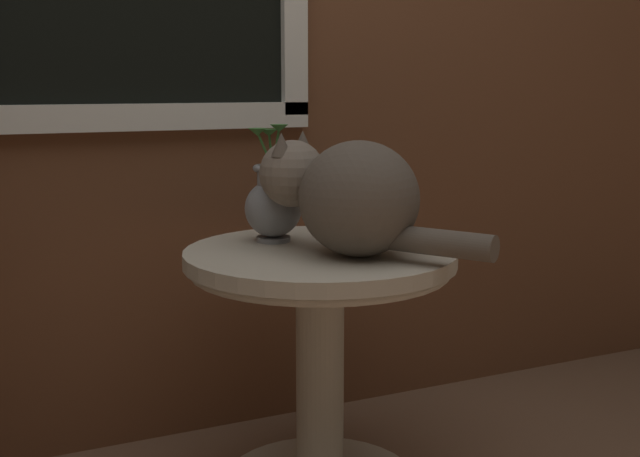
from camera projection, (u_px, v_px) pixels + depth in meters
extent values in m
cube|color=silver|center=(147.00, 117.00, 2.11)|extent=(0.91, 0.03, 0.07)
cylinder|color=#B2A893|center=(320.00, 374.00, 1.93)|extent=(0.11, 0.11, 0.54)
cylinder|color=#B2A893|center=(320.00, 257.00, 1.88)|extent=(0.64, 0.64, 0.03)
torus|color=#B2A893|center=(320.00, 268.00, 1.89)|extent=(0.61, 0.61, 0.02)
ellipsoid|color=brown|center=(359.00, 199.00, 1.79)|extent=(0.36, 0.37, 0.26)
sphere|color=#76695D|center=(292.00, 174.00, 1.87)|extent=(0.16, 0.16, 0.16)
cone|color=brown|center=(303.00, 142.00, 1.90)|extent=(0.05, 0.05, 0.05)
cone|color=brown|center=(281.00, 144.00, 1.83)|extent=(0.05, 0.05, 0.05)
cylinder|color=brown|center=(439.00, 243.00, 1.69)|extent=(0.18, 0.24, 0.06)
cylinder|color=gray|center=(273.00, 239.00, 1.97)|extent=(0.08, 0.08, 0.01)
ellipsoid|color=gray|center=(273.00, 209.00, 1.96)|extent=(0.14, 0.14, 0.14)
cylinder|color=gray|center=(273.00, 178.00, 1.95)|extent=(0.08, 0.08, 0.05)
torus|color=gray|center=(273.00, 168.00, 1.94)|extent=(0.10, 0.10, 0.02)
cylinder|color=#387533|center=(276.00, 148.00, 1.93)|extent=(0.02, 0.02, 0.10)
cone|color=#387533|center=(279.00, 128.00, 1.91)|extent=(0.04, 0.04, 0.02)
cylinder|color=#387533|center=(265.00, 150.00, 1.94)|extent=(0.04, 0.02, 0.09)
cone|color=#387533|center=(257.00, 132.00, 1.93)|extent=(0.04, 0.04, 0.02)
cylinder|color=#387533|center=(271.00, 150.00, 1.95)|extent=(0.01, 0.03, 0.09)
cone|color=#387533|center=(269.00, 133.00, 1.95)|extent=(0.04, 0.04, 0.02)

